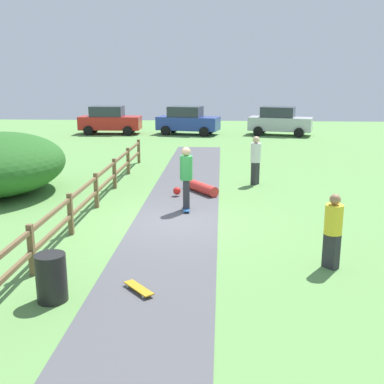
# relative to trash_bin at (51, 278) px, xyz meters

# --- Properties ---
(ground_plane) EXTENTS (60.00, 60.00, 0.00)m
(ground_plane) POSITION_rel_trash_bin_xyz_m (1.80, 4.95, -0.45)
(ground_plane) COLOR #60934C
(asphalt_path) EXTENTS (2.40, 28.00, 0.02)m
(asphalt_path) POSITION_rel_trash_bin_xyz_m (1.80, 4.95, -0.44)
(asphalt_path) COLOR #515156
(asphalt_path) RESTS_ON ground_plane
(wooden_fence) EXTENTS (0.12, 18.12, 1.10)m
(wooden_fence) POSITION_rel_trash_bin_xyz_m (-0.80, 4.95, 0.22)
(wooden_fence) COLOR brown
(wooden_fence) RESTS_ON ground_plane
(trash_bin) EXTENTS (0.56, 0.56, 0.90)m
(trash_bin) POSITION_rel_trash_bin_xyz_m (0.00, 0.00, 0.00)
(trash_bin) COLOR black
(trash_bin) RESTS_ON ground_plane
(skater_riding) EXTENTS (0.41, 0.81, 1.94)m
(skater_riding) POSITION_rel_trash_bin_xyz_m (2.02, 6.03, 0.66)
(skater_riding) COLOR #265999
(skater_riding) RESTS_ON asphalt_path
(skater_fallen) EXTENTS (1.56, 1.59, 0.36)m
(skater_fallen) POSITION_rel_trash_bin_xyz_m (2.30, 8.26, -0.25)
(skater_fallen) COLOR red
(skater_fallen) RESTS_ON asphalt_path
(skateboard_loose) EXTENTS (0.68, 0.73, 0.08)m
(skateboard_loose) POSITION_rel_trash_bin_xyz_m (1.53, 0.42, -0.36)
(skateboard_loose) COLOR #BF8C19
(skateboard_loose) RESTS_ON asphalt_path
(bystander_white) EXTENTS (0.52, 0.52, 1.82)m
(bystander_white) POSITION_rel_trash_bin_xyz_m (4.35, 9.75, 0.56)
(bystander_white) COLOR #2D2D33
(bystander_white) RESTS_ON ground_plane
(bystander_yellow) EXTENTS (0.54, 0.54, 1.64)m
(bystander_yellow) POSITION_rel_trash_bin_xyz_m (5.45, 1.87, 0.45)
(bystander_yellow) COLOR #2D2D33
(bystander_yellow) RESTS_ON ground_plane
(parked_car_silver) EXTENTS (4.49, 2.77, 1.92)m
(parked_car_silver) POSITION_rel_trash_bin_xyz_m (7.00, 24.87, 0.51)
(parked_car_silver) COLOR #B7B7BC
(parked_car_silver) RESTS_ON ground_plane
(parked_car_blue) EXTENTS (4.46, 2.66, 1.92)m
(parked_car_blue) POSITION_rel_trash_bin_xyz_m (0.71, 24.87, 0.51)
(parked_car_blue) COLOR #283D99
(parked_car_blue) RESTS_ON ground_plane
(parked_car_red) EXTENTS (4.22, 2.05, 1.92)m
(parked_car_red) POSITION_rel_trash_bin_xyz_m (-4.73, 24.85, 0.51)
(parked_car_red) COLOR red
(parked_car_red) RESTS_ON ground_plane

